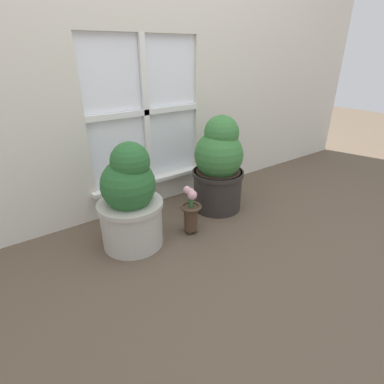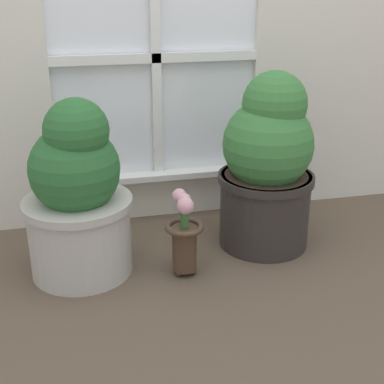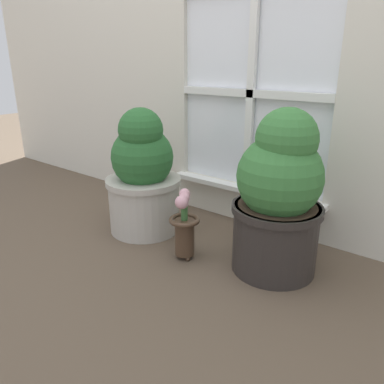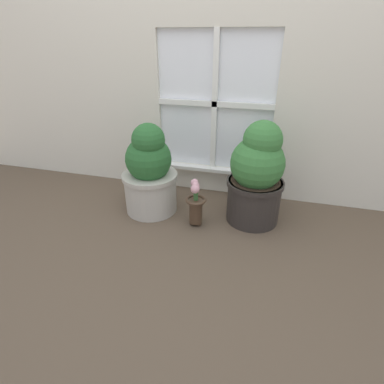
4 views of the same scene
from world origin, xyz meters
TOP-DOWN VIEW (x-y plane):
  - ground_plane at (0.00, 0.00)m, footprint 10.00×10.00m
  - potted_plant_left at (-0.33, 0.19)m, footprint 0.36×0.36m
  - potted_plant_right at (0.34, 0.24)m, footprint 0.35×0.35m
  - flower_vase at (0.00, 0.09)m, footprint 0.13×0.13m

SIDE VIEW (x-z plane):
  - ground_plane at x=0.00m, z-range 0.00..0.00m
  - flower_vase at x=0.00m, z-range 0.00..0.30m
  - potted_plant_left at x=-0.33m, z-range -0.03..0.57m
  - potted_plant_right at x=0.34m, z-range -0.01..0.63m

